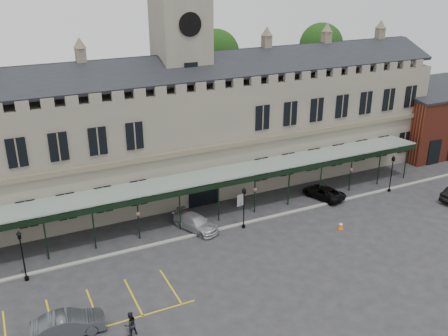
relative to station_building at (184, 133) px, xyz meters
name	(u,v)px	position (x,y,z in m)	size (l,w,h in m)	color
ground	(254,256)	(0.00, -15.91, -6.47)	(140.00, 140.00, 0.00)	#28282A
station_building	(184,133)	(0.00, 0.00, 0.00)	(60.00, 10.36, 17.30)	#6B6759
clock_tower	(182,71)	(0.00, 0.09, 6.64)	(5.60, 5.60, 24.80)	#6B6759
canopy	(217,197)	(0.00, -8.45, -4.06)	(50.00, 4.10, 4.30)	#8C9E93
brick_annex	(433,120)	(34.00, -2.94, -2.31)	(12.40, 8.36, 9.23)	maroon
kerb	(226,227)	(0.00, -10.41, -6.41)	(60.00, 0.40, 0.12)	gray
parking_markings	(95,312)	(-14.00, -17.41, -6.47)	(16.00, 6.00, 0.01)	gold
tree_behind_mid	(216,55)	(8.00, 9.09, 6.35)	(6.00, 6.00, 16.00)	#332314
tree_behind_right	(321,46)	(24.00, 9.09, 6.35)	(6.00, 6.00, 16.00)	#332314
lamp_post_left	(22,251)	(-18.01, -11.11, -3.81)	(0.42, 0.42, 4.48)	black
lamp_post_mid	(244,204)	(1.51, -11.07, -3.96)	(0.40, 0.40, 4.24)	black
lamp_post_right	(392,170)	(19.86, -10.81, -3.94)	(0.40, 0.40, 4.26)	black
traffic_cone	(341,225)	(9.70, -15.29, -6.09)	(0.49, 0.49, 0.77)	orange
sign_board	(240,200)	(3.36, -6.81, -5.83)	(0.76, 0.16, 1.30)	black
bollard_left	(178,212)	(-3.30, -6.17, -5.97)	(0.18, 0.18, 0.99)	black
bollard_right	(244,197)	(4.17, -6.04, -5.98)	(0.17, 0.17, 0.98)	black
car_left_b	(68,324)	(-16.05, -18.96, -5.66)	(1.71, 4.90, 1.62)	#3E4247
car_taxi	(196,223)	(-2.70, -9.38, -5.76)	(1.99, 4.90, 1.42)	#A8AAB0
car_van	(323,192)	(12.28, -8.99, -5.82)	(2.16, 4.68, 1.30)	black
person_b	(130,324)	(-12.30, -20.90, -5.56)	(0.89, 0.69, 1.83)	black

